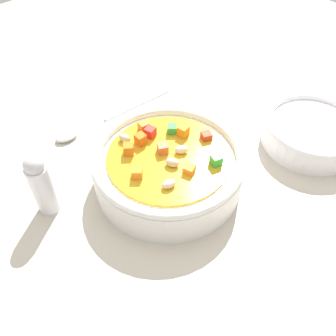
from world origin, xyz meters
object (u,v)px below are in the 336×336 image
Objects in this scene: pepper_shaker at (41,184)px; spoon at (97,122)px; soup_bowl_main at (168,167)px; side_bowl_small at (312,131)px.

spoon is at bearing -146.18° from pepper_shaker.
soup_bowl_main is 22.80cm from side_bowl_small.
pepper_shaker is (35.03, -15.89, 2.46)cm from side_bowl_small.
pepper_shaker reaches higher than side_bowl_small.
spoon is (-0.00, -16.53, -2.52)cm from soup_bowl_main.
pepper_shaker reaches higher than soup_bowl_main.
soup_bowl_main is at bearing -22.55° from side_bowl_small.
soup_bowl_main is at bearing 152.91° from pepper_shaker.
soup_bowl_main reaches higher than spoon.
side_bowl_small is at bearing 134.75° from spoon.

